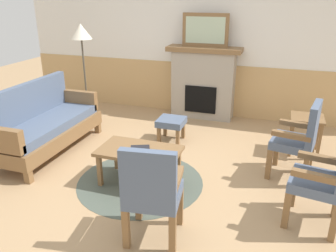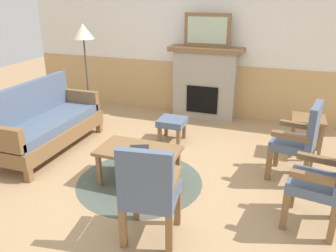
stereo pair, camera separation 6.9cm
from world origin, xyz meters
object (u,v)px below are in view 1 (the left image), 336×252
object	(u,v)px
armchair_by_window_left	(326,176)
floor_lamp_by_couch	(81,38)
armchair_front_left	(152,190)
footstool	(171,123)
side_table	(306,124)
fireplace	(203,82)
coffee_table	(139,153)
book_on_table	(140,148)
framed_picture	(205,30)
couch	(45,125)
armchair_near_fireplace	(300,137)

from	to	relation	value
armchair_by_window_left	floor_lamp_by_couch	world-z (taller)	floor_lamp_by_couch
armchair_front_left	floor_lamp_by_couch	distance (m)	3.63
footstool	side_table	xyz separation A→B (m)	(1.93, 0.19, 0.15)
fireplace	floor_lamp_by_couch	xyz separation A→B (m)	(-1.93, -0.80, 0.80)
coffee_table	footstool	xyz separation A→B (m)	(-0.03, 1.31, -0.10)
fireplace	armchair_front_left	xyz separation A→B (m)	(0.34, -3.47, -0.11)
book_on_table	armchair_front_left	size ratio (longest dim) A/B	0.23
book_on_table	floor_lamp_by_couch	size ratio (longest dim) A/B	0.13
framed_picture	couch	size ratio (longest dim) A/B	0.44
armchair_near_fireplace	armchair_front_left	size ratio (longest dim) A/B	1.00
framed_picture	armchair_front_left	world-z (taller)	framed_picture
footstool	side_table	size ratio (longest dim) A/B	0.73
coffee_table	fireplace	bearing A→B (deg)	86.14
armchair_by_window_left	floor_lamp_by_couch	size ratio (longest dim) A/B	0.58
fireplace	footstool	world-z (taller)	fireplace
couch	fireplace	bearing A→B (deg)	50.09
coffee_table	framed_picture	bearing A→B (deg)	86.14
floor_lamp_by_couch	armchair_near_fireplace	bearing A→B (deg)	-16.00
fireplace	couch	world-z (taller)	fireplace
framed_picture	coffee_table	bearing A→B (deg)	-93.86
book_on_table	armchair_by_window_left	xyz separation A→B (m)	(1.98, -0.18, 0.08)
fireplace	couch	size ratio (longest dim) A/B	0.72
coffee_table	armchair_near_fireplace	world-z (taller)	armchair_near_fireplace
couch	armchair_front_left	distance (m)	2.52
side_table	floor_lamp_by_couch	xyz separation A→B (m)	(-3.66, 0.25, 1.02)
framed_picture	side_table	xyz separation A→B (m)	(1.73, -1.05, -1.13)
fireplace	couch	distance (m)	2.82
framed_picture	couch	distance (m)	3.04
couch	armchair_by_window_left	size ratio (longest dim) A/B	1.84
coffee_table	side_table	world-z (taller)	side_table
armchair_by_window_left	armchair_near_fireplace	bearing A→B (deg)	102.99
book_on_table	framed_picture	bearing A→B (deg)	86.46
fireplace	armchair_by_window_left	distance (m)	3.28
footstool	floor_lamp_by_couch	world-z (taller)	floor_lamp_by_couch
fireplace	coffee_table	size ratio (longest dim) A/B	1.35
side_table	armchair_front_left	bearing A→B (deg)	-119.71
couch	book_on_table	distance (m)	1.69
side_table	floor_lamp_by_couch	size ratio (longest dim) A/B	0.33
armchair_by_window_left	framed_picture	bearing A→B (deg)	123.71
fireplace	armchair_by_window_left	world-z (taller)	fireplace
couch	armchair_near_fireplace	world-z (taller)	same
couch	armchair_front_left	size ratio (longest dim) A/B	1.84
coffee_table	book_on_table	xyz separation A→B (m)	(0.01, -0.00, 0.07)
framed_picture	armchair_front_left	xyz separation A→B (m)	(0.34, -3.47, -1.02)
floor_lamp_by_couch	couch	bearing A→B (deg)	-84.38
framed_picture	floor_lamp_by_couch	size ratio (longest dim) A/B	0.48
fireplace	floor_lamp_by_couch	world-z (taller)	floor_lamp_by_couch
footstool	floor_lamp_by_couch	size ratio (longest dim) A/B	0.24
couch	floor_lamp_by_couch	size ratio (longest dim) A/B	1.07
framed_picture	book_on_table	bearing A→B (deg)	-93.54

